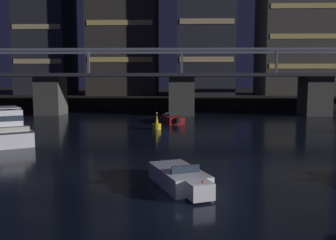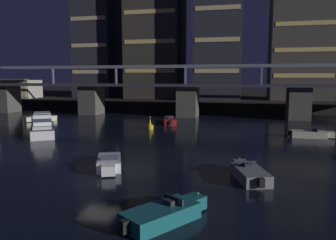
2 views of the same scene
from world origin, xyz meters
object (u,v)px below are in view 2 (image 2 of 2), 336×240
(speedboat_mid_left, at_px, (42,119))
(speedboat_mid_right, at_px, (170,121))
(tower_east_tall, at_px, (301,39))
(cabin_cruiser_near_left, at_px, (43,126))
(tower_west_low, at_px, (97,34))
(river_bridge, at_px, (188,95))
(speedboat_far_left, at_px, (310,134))
(tower_central, at_px, (219,28))
(speedboat_mid_center, at_px, (164,214))
(speedboat_far_center, at_px, (249,173))
(speedboat_far_right, at_px, (109,163))
(channel_buoy, at_px, (150,126))
(tower_west_tall, at_px, (156,30))
(waterfront_pavilion, at_px, (14,89))

(speedboat_mid_left, relative_size, speedboat_mid_right, 0.91)
(tower_east_tall, height_order, cabin_cruiser_near_left, tower_east_tall)
(tower_west_low, distance_m, cabin_cruiser_near_left, 49.17)
(river_bridge, xyz_separation_m, speedboat_far_left, (17.81, -18.24, -3.59))
(tower_central, relative_size, speedboat_mid_center, 6.88)
(speedboat_far_center, bearing_deg, river_bridge, 105.79)
(speedboat_mid_center, xyz_separation_m, speedboat_far_right, (-6.49, 8.55, 0.00))
(cabin_cruiser_near_left, bearing_deg, channel_buoy, 31.33)
(tower_west_tall, bearing_deg, speedboat_mid_right, -71.58)
(tower_east_tall, xyz_separation_m, speedboat_far_right, (-22.73, -56.79, -15.45))
(tower_west_tall, height_order, channel_buoy, tower_west_tall)
(speedboat_mid_right, bearing_deg, waterfront_pavilion, 153.68)
(channel_buoy, bearing_deg, speedboat_mid_right, 75.99)
(tower_central, bearing_deg, tower_west_tall, 168.83)
(waterfront_pavilion, relative_size, speedboat_mid_left, 2.65)
(speedboat_mid_left, bearing_deg, cabin_cruiser_near_left, -56.03)
(speedboat_mid_left, bearing_deg, channel_buoy, -12.74)
(tower_west_low, xyz_separation_m, speedboat_mid_center, (33.26, -65.56, -17.97))
(speedboat_mid_right, height_order, speedboat_far_right, same)
(tower_central, distance_m, speedboat_mid_left, 42.81)
(tower_west_tall, relative_size, speedboat_mid_right, 6.46)
(tower_west_tall, xyz_separation_m, speedboat_mid_center, (17.16, -64.15, -18.31))
(river_bridge, height_order, speedboat_mid_center, river_bridge)
(waterfront_pavilion, xyz_separation_m, speedboat_mid_center, (51.89, -56.58, -4.02))
(speedboat_mid_center, xyz_separation_m, speedboat_far_left, (11.73, 26.43, 0.00))
(waterfront_pavilion, distance_m, speedboat_mid_left, 33.27)
(tower_central, relative_size, speedboat_far_left, 6.26)
(river_bridge, distance_m, cabin_cruiser_near_left, 27.76)
(speedboat_mid_center, distance_m, speedboat_far_right, 10.73)
(speedboat_mid_center, bearing_deg, speedboat_far_center, 62.13)
(tower_west_low, distance_m, tower_west_tall, 16.17)
(speedboat_mid_center, bearing_deg, channel_buoy, 107.07)
(tower_central, distance_m, speedboat_far_center, 56.30)
(tower_east_tall, distance_m, speedboat_mid_left, 57.43)
(tower_west_tall, relative_size, waterfront_pavilion, 2.69)
(speedboat_far_right, height_order, channel_buoy, channel_buoy)
(speedboat_far_left, bearing_deg, tower_west_tall, 127.44)
(tower_west_low, relative_size, tower_central, 1.00)
(tower_east_tall, relative_size, speedboat_mid_left, 5.91)
(speedboat_far_center, xyz_separation_m, channel_buoy, (-13.04, 20.51, 0.06))
(tower_west_low, relative_size, channel_buoy, 18.57)
(river_bridge, relative_size, tower_east_tall, 3.00)
(speedboat_far_right, bearing_deg, tower_west_low, 115.16)
(tower_central, bearing_deg, tower_east_tall, 13.28)
(tower_west_tall, height_order, speedboat_far_center, tower_west_tall)
(waterfront_pavilion, bearing_deg, river_bridge, -14.58)
(tower_west_low, distance_m, speedboat_mid_center, 75.68)
(river_bridge, distance_m, speedboat_far_right, 36.29)
(speedboat_mid_right, relative_size, speedboat_far_left, 0.99)
(river_bridge, xyz_separation_m, tower_east_tall, (22.32, 20.68, 11.86))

